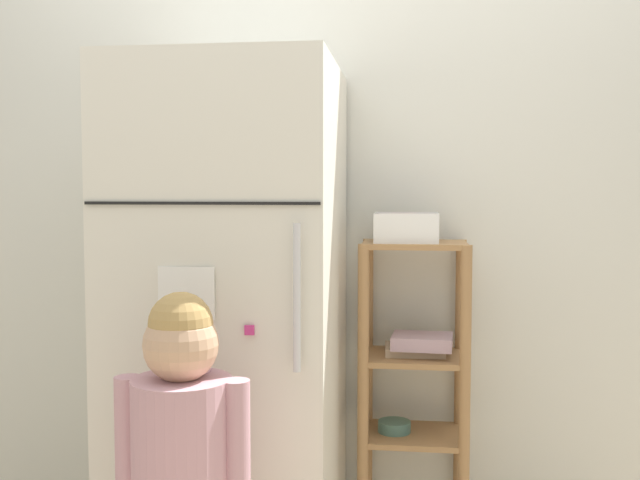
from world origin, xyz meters
TOP-DOWN VIEW (x-y plane):
  - kitchen_wall_back at (0.00, 0.39)m, footprint 2.70×0.03m
  - refrigerator at (-0.30, 0.02)m, footprint 0.65×0.71m
  - child_standing at (-0.29, -0.52)m, footprint 0.34×0.25m
  - pantry_shelf_unit at (0.27, 0.22)m, footprint 0.36×0.28m
  - fruit_bin at (0.23, 0.21)m, footprint 0.21×0.20m

SIDE VIEW (x-z plane):
  - child_standing at x=-0.29m, z-range 0.11..1.15m
  - pantry_shelf_unit at x=0.27m, z-range 0.11..1.23m
  - refrigerator at x=-0.30m, z-range 0.00..1.67m
  - kitchen_wall_back at x=0.00m, z-range 0.00..2.17m
  - fruit_bin at x=0.23m, z-range 1.11..1.20m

